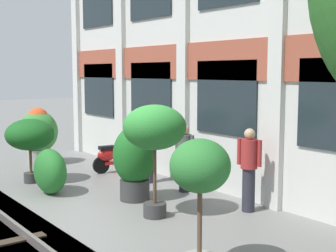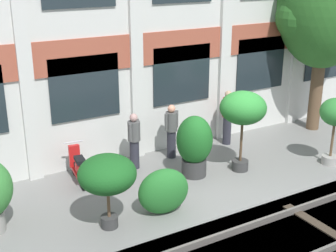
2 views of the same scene
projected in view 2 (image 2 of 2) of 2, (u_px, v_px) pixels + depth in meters
ground_plane at (244, 184)px, 11.98m from camera, size 80.00×80.00×0.00m
apartment_facade at (178, 5)px, 13.28m from camera, size 15.40×0.64×8.48m
rail_tracks at (316, 234)px, 10.05m from camera, size 23.04×2.80×0.43m
broadleaf_tree at (325, 6)px, 14.61m from camera, size 3.16×3.01×6.22m
potted_plant_ribbed_drum at (194, 144)px, 12.20m from camera, size 0.96×0.96×1.65m
potted_plant_low_pan at (107, 176)px, 9.67m from camera, size 1.23×1.23×1.65m
potted_plant_terracotta_small at (243, 110)px, 12.25m from camera, size 1.23×1.23×2.22m
potted_plant_tall_urn at (335, 116)px, 12.72m from camera, size 0.86×0.86×1.92m
scooter_near_curb at (79, 167)px, 11.93m from camera, size 0.50×1.38×0.98m
resident_by_doorway at (171, 130)px, 13.36m from camera, size 0.51×0.34×1.59m
resident_watching_tracks at (134, 139)px, 12.66m from camera, size 0.44×0.36×1.57m
resident_near_plants at (228, 116)px, 14.33m from camera, size 0.50×0.34×1.71m
topiary_hedge at (164, 191)px, 10.50m from camera, size 1.26×0.80×1.05m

